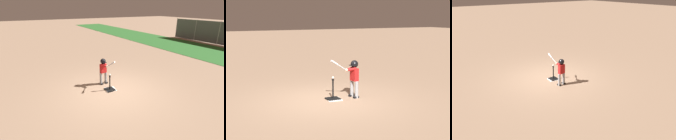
{
  "view_description": "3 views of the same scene",
  "coord_description": "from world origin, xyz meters",
  "views": [
    {
      "loc": [
        5.7,
        -3.2,
        3.35
      ],
      "look_at": [
        -0.2,
        0.05,
        0.89
      ],
      "focal_mm": 28.0,
      "sensor_mm": 36.0,
      "label": 1
    },
    {
      "loc": [
        3.76,
        8.5,
        2.59
      ],
      "look_at": [
        -0.45,
        -0.2,
        0.89
      ],
      "focal_mm": 50.0,
      "sensor_mm": 36.0,
      "label": 2
    },
    {
      "loc": [
        -8.08,
        5.16,
        4.08
      ],
      "look_at": [
        -0.86,
        -0.18,
        0.64
      ],
      "focal_mm": 35.0,
      "sensor_mm": 36.0,
      "label": 3
    }
  ],
  "objects": [
    {
      "name": "baseball",
      "position": [
        -0.21,
        -0.05,
        0.69
      ],
      "size": [
        0.07,
        0.07,
        0.07
      ],
      "primitive_type": "sphere",
      "color": "white",
      "rests_on": "batting_tee"
    },
    {
      "name": "home_plate",
      "position": [
        -0.23,
        -0.02,
        0.01
      ],
      "size": [
        0.5,
        0.5,
        0.02
      ],
      "primitive_type": "cube",
      "rotation": [
        0.0,
        0.0,
        -0.16
      ],
      "color": "white",
      "rests_on": "ground_plane"
    },
    {
      "name": "batter_child",
      "position": [
        -0.9,
        0.01,
        0.76
      ],
      "size": [
        0.99,
        0.38,
        1.28
      ],
      "color": "gray",
      "rests_on": "ground_plane"
    },
    {
      "name": "ground_plane",
      "position": [
        0.0,
        0.0,
        0.0
      ],
      "size": [
        90.0,
        90.0,
        0.0
      ],
      "primitive_type": "plane",
      "color": "#93755B"
    },
    {
      "name": "batting_tee",
      "position": [
        -0.21,
        -0.05,
        0.09
      ],
      "size": [
        0.41,
        0.37,
        0.65
      ],
      "color": "black",
      "rests_on": "ground_plane"
    }
  ]
}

